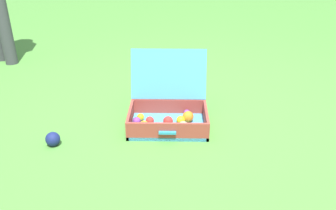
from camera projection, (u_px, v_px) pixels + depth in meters
The scene contains 3 objects.
ground_plane at pixel (180, 123), 2.42m from camera, with size 16.00×16.00×0.00m, color #4C8C38.
open_suitcase at pixel (168, 111), 2.37m from camera, with size 0.53×0.50×0.47m.
stray_ball_on_grass at pixel (53, 139), 2.15m from camera, with size 0.09×0.09×0.09m, color navy.
Camera 1 is at (-0.05, -2.11, 1.20)m, focal length 37.11 mm.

